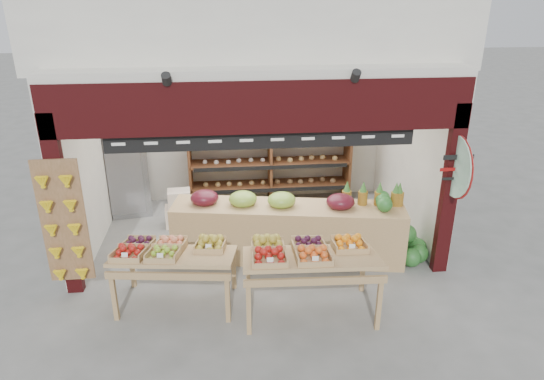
{
  "coord_description": "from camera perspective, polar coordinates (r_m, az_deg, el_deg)",
  "views": [
    {
      "loc": [
        -0.53,
        -7.32,
        4.05
      ],
      "look_at": [
        0.21,
        -0.2,
        1.11
      ],
      "focal_mm": 32.0,
      "sensor_mm": 36.0,
      "label": 1
    }
  ],
  "objects": [
    {
      "name": "back_shelving",
      "position": [
        9.69,
        -0.24,
        5.5
      ],
      "size": [
        3.26,
        0.53,
        1.99
      ],
      "color": "brown",
      "rests_on": "ground"
    },
    {
      "name": "ground",
      "position": [
        8.38,
        -1.61,
        -6.59
      ],
      "size": [
        60.0,
        60.0,
        0.0
      ],
      "primitive_type": "plane",
      "color": "#63635E",
      "rests_on": "ground"
    },
    {
      "name": "gift_sign",
      "position": [
        7.36,
        20.87,
        2.59
      ],
      "size": [
        0.04,
        0.93,
        0.92
      ],
      "color": "silver",
      "rests_on": "ground"
    },
    {
      "name": "banana_board",
      "position": [
        7.16,
        -23.32,
        -3.85
      ],
      "size": [
        0.6,
        0.15,
        1.8
      ],
      "color": "#986945",
      "rests_on": "ground"
    },
    {
      "name": "shop_structure",
      "position": [
        8.95,
        -2.76,
        21.45
      ],
      "size": [
        6.36,
        5.12,
        5.4
      ],
      "color": "beige",
      "rests_on": "ground"
    },
    {
      "name": "refrigerator",
      "position": [
        9.71,
        -16.6,
        2.74
      ],
      "size": [
        0.85,
        0.85,
        1.9
      ],
      "primitive_type": "cube",
      "rotation": [
        0.0,
        0.0,
        0.16
      ],
      "color": "#ADAFB4",
      "rests_on": "ground"
    },
    {
      "name": "mid_counter",
      "position": [
        7.82,
        1.79,
        -4.67
      ],
      "size": [
        3.75,
        1.34,
        1.14
      ],
      "color": "tan",
      "rests_on": "ground"
    },
    {
      "name": "cardboard_stack",
      "position": [
        9.17,
        -9.47,
        -2.46
      ],
      "size": [
        1.02,
        0.74,
        0.7
      ],
      "color": "silver",
      "rests_on": "ground"
    },
    {
      "name": "watermelon_pile",
      "position": [
        8.2,
        15.17,
        -6.49
      ],
      "size": [
        0.82,
        0.77,
        0.59
      ],
      "color": "#194C1C",
      "rests_on": "ground"
    },
    {
      "name": "display_table_left",
      "position": [
        6.74,
        -12.26,
        -7.16
      ],
      "size": [
        1.71,
        1.1,
        1.03
      ],
      "color": "tan",
      "rests_on": "ground"
    },
    {
      "name": "display_table_right",
      "position": [
        6.41,
        3.93,
        -7.52
      ],
      "size": [
        1.82,
        1.07,
        1.11
      ],
      "color": "tan",
      "rests_on": "ground"
    }
  ]
}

